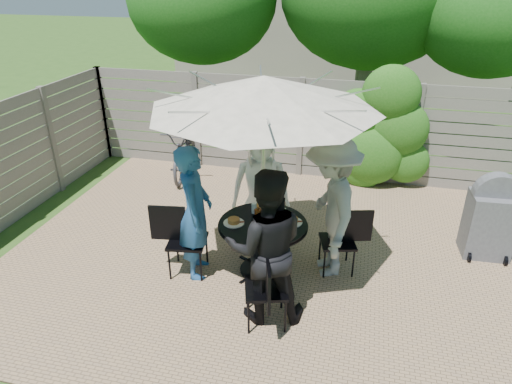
% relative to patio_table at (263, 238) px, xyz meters
% --- Properties ---
extents(backyard_envelope, '(60.00, 60.00, 5.00)m').
position_rel_patio_table_xyz_m(backyard_envelope, '(0.06, 10.46, 2.10)').
color(backyard_envelope, '#2A4D18').
rests_on(backyard_envelope, ground).
extents(patio_table, '(1.35, 1.35, 0.72)m').
position_rel_patio_table_xyz_m(patio_table, '(0.00, 0.00, 0.00)').
color(patio_table, black).
rests_on(patio_table, ground).
extents(umbrella, '(3.20, 3.20, 2.53)m').
position_rel_patio_table_xyz_m(umbrella, '(-0.00, 0.00, 1.84)').
color(umbrella, silver).
rests_on(umbrella, ground).
extents(chair_back, '(0.49, 0.66, 0.87)m').
position_rel_patio_table_xyz_m(chair_back, '(-0.25, 0.93, -0.24)').
color(chair_back, black).
rests_on(chair_back, ground).
extents(person_back, '(0.92, 0.72, 1.67)m').
position_rel_patio_table_xyz_m(person_back, '(-0.22, 0.80, 0.33)').
color(person_back, white).
rests_on(person_back, ground).
extents(chair_left, '(0.72, 0.52, 0.96)m').
position_rel_patio_table_xyz_m(chair_left, '(-0.93, -0.25, -0.22)').
color(chair_left, black).
rests_on(chair_left, ground).
extents(person_left, '(0.57, 0.72, 1.75)m').
position_rel_patio_table_xyz_m(person_left, '(-0.80, -0.22, 0.37)').
color(person_left, '#20528D').
rests_on(person_left, ground).
extents(chair_front, '(0.56, 0.72, 0.94)m').
position_rel_patio_table_xyz_m(chair_front, '(0.25, -0.93, -0.22)').
color(chair_front, black).
rests_on(chair_front, ground).
extents(person_front, '(1.02, 0.89, 1.80)m').
position_rel_patio_table_xyz_m(person_front, '(0.22, -0.80, 0.40)').
color(person_front, black).
rests_on(person_front, ground).
extents(chair_right, '(0.67, 0.52, 0.88)m').
position_rel_patio_table_xyz_m(chair_right, '(0.93, 0.25, -0.24)').
color(chair_right, black).
rests_on(chair_right, ground).
extents(person_right, '(0.97, 1.33, 1.85)m').
position_rel_patio_table_xyz_m(person_right, '(0.80, 0.22, 0.42)').
color(person_right, '#979894').
rests_on(person_right, ground).
extents(plate_back, '(0.26, 0.26, 0.06)m').
position_rel_patio_table_xyz_m(plate_back, '(-0.09, 0.35, 0.24)').
color(plate_back, white).
rests_on(plate_back, patio_table).
extents(plate_left, '(0.26, 0.26, 0.06)m').
position_rel_patio_table_xyz_m(plate_left, '(-0.35, -0.09, 0.24)').
color(plate_left, white).
rests_on(plate_left, patio_table).
extents(plate_front, '(0.26, 0.26, 0.06)m').
position_rel_patio_table_xyz_m(plate_front, '(0.09, -0.35, 0.24)').
color(plate_front, white).
rests_on(plate_front, patio_table).
extents(plate_right, '(0.26, 0.26, 0.06)m').
position_rel_patio_table_xyz_m(plate_right, '(0.35, 0.09, 0.24)').
color(plate_right, white).
rests_on(plate_right, patio_table).
extents(plate_extra, '(0.24, 0.24, 0.06)m').
position_rel_patio_table_xyz_m(plate_extra, '(0.25, -0.24, 0.24)').
color(plate_extra, white).
rests_on(plate_extra, patio_table).
extents(glass_back, '(0.07, 0.07, 0.14)m').
position_rel_patio_table_xyz_m(glass_back, '(-0.17, 0.22, 0.29)').
color(glass_back, silver).
rests_on(glass_back, patio_table).
extents(glass_front, '(0.07, 0.07, 0.14)m').
position_rel_patio_table_xyz_m(glass_front, '(0.17, -0.22, 0.29)').
color(glass_front, silver).
rests_on(glass_front, patio_table).
extents(glass_right, '(0.07, 0.07, 0.14)m').
position_rel_patio_table_xyz_m(glass_right, '(0.22, 0.17, 0.29)').
color(glass_right, silver).
rests_on(glass_right, patio_table).
extents(syrup_jug, '(0.09, 0.09, 0.16)m').
position_rel_patio_table_xyz_m(syrup_jug, '(-0.07, 0.03, 0.30)').
color(syrup_jug, '#59280C').
rests_on(syrup_jug, patio_table).
extents(coffee_cup, '(0.08, 0.08, 0.12)m').
position_rel_patio_table_xyz_m(coffee_cup, '(0.04, 0.24, 0.28)').
color(coffee_cup, '#C6B293').
rests_on(coffee_cup, patio_table).
extents(bicycle, '(0.95, 1.89, 0.95)m').
position_rel_patio_table_xyz_m(bicycle, '(-2.14, 2.76, -0.03)').
color(bicycle, '#333338').
rests_on(bicycle, ground).
extents(bbq_grill, '(0.62, 0.49, 1.21)m').
position_rel_patio_table_xyz_m(bbq_grill, '(2.86, 1.10, 0.05)').
color(bbq_grill, slate).
rests_on(bbq_grill, ground).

